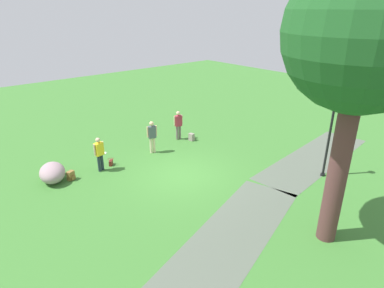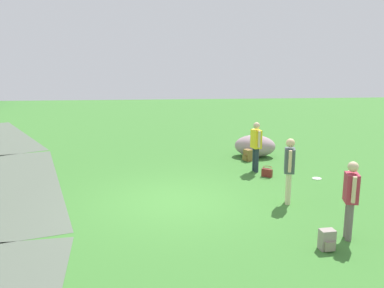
{
  "view_description": "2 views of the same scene",
  "coord_description": "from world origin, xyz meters",
  "views": [
    {
      "loc": [
        7.9,
        9.86,
        6.77
      ],
      "look_at": [
        -0.37,
        0.19,
        1.42
      ],
      "focal_mm": 30.49,
      "sensor_mm": 36.0,
      "label": 1
    },
    {
      "loc": [
        -10.03,
        0.38,
        3.67
      ],
      "look_at": [
        -0.05,
        -0.46,
        1.49
      ],
      "focal_mm": 39.05,
      "sensor_mm": 36.0,
      "label": 2
    }
  ],
  "objects": [
    {
      "name": "lamp_post",
      "position": [
        -4.6,
        4.01,
        2.34
      ],
      "size": [
        0.28,
        0.28,
        3.82
      ],
      "color": "black",
      "rests_on": "ground"
    },
    {
      "name": "footpath_segment_near",
      "position": [
        -6.02,
        2.82,
        0.0
      ],
      "size": [
        8.17,
        2.9,
        0.01
      ],
      "color": "#555F51",
      "rests_on": "ground"
    },
    {
      "name": "frisbee_on_grass",
      "position": [
        1.58,
        -4.35,
        0.01
      ],
      "size": [
        0.27,
        0.27,
        0.02
      ],
      "color": "white",
      "rests_on": "ground"
    },
    {
      "name": "spare_backpack_on_lawn",
      "position": [
        -2.9,
        -2.81,
        0.19
      ],
      "size": [
        0.28,
        0.3,
        0.4
      ],
      "color": "gray",
      "rests_on": "ground"
    },
    {
      "name": "ground_plane",
      "position": [
        0.0,
        0.0,
        0.0
      ],
      "size": [
        48.0,
        48.0,
        0.0
      ],
      "primitive_type": "plane",
      "color": "#3B772F"
    },
    {
      "name": "footpath_segment_mid",
      "position": [
        1.79,
        4.36,
        0.0
      ],
      "size": [
        8.28,
        4.4,
        0.01
      ],
      "color": "#555F51",
      "rests_on": "ground"
    },
    {
      "name": "passerby_on_path",
      "position": [
        -2.47,
        -3.42,
        0.93
      ],
      "size": [
        0.51,
        0.32,
        1.61
      ],
      "color": "#6D5E5E",
      "rests_on": "ground"
    },
    {
      "name": "large_shade_tree",
      "position": [
        -0.82,
        6.21,
        6.12
      ],
      "size": [
        4.09,
        4.09,
        8.25
      ],
      "color": "brown",
      "rests_on": "ground"
    },
    {
      "name": "lawn_boulder",
      "position": [
        4.48,
        -3.14,
        0.39
      ],
      "size": [
        1.4,
        1.69,
        0.78
      ],
      "color": "#A2878E",
      "rests_on": "ground"
    },
    {
      "name": "woman_with_handbag",
      "position": [
        2.52,
        -2.7,
        0.91
      ],
      "size": [
        0.51,
        0.31,
        1.58
      ],
      "color": "#202F37",
      "rests_on": "ground"
    },
    {
      "name": "man_near_boulder",
      "position": [
        -0.36,
        -2.84,
        0.95
      ],
      "size": [
        0.5,
        0.33,
        1.65
      ],
      "color": "beige",
      "rests_on": "ground"
    },
    {
      "name": "backpack_by_boulder",
      "position": [
        3.87,
        -2.74,
        0.19
      ],
      "size": [
        0.34,
        0.33,
        0.4
      ],
      "color": "olive",
      "rests_on": "ground"
    },
    {
      "name": "handbag_on_grass",
      "position": [
        1.93,
        -2.92,
        0.14
      ],
      "size": [
        0.38,
        0.38,
        0.31
      ],
      "color": "maroon",
      "rests_on": "ground"
    }
  ]
}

